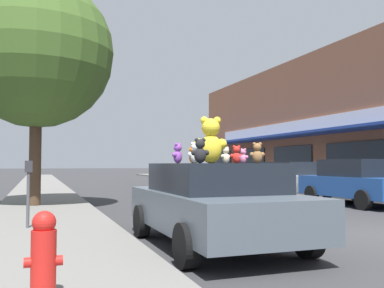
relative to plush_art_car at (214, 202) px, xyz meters
name	(u,v)px	position (x,y,z in m)	size (l,w,h in m)	color
sidewalk_near	(53,255)	(-2.55, -0.17, -0.65)	(2.61, 90.00, 0.15)	slate
plush_art_car	(214,202)	(0.00, 0.00, 0.00)	(2.07, 4.10, 1.37)	#4C5660
teddy_bear_giant	(211,141)	(-0.02, 0.10, 1.02)	(0.60, 0.39, 0.79)	yellow
teddy_bear_purple	(178,154)	(-0.50, 0.45, 0.81)	(0.25, 0.23, 0.35)	purple
teddy_bear_red	(236,155)	(0.71, 0.62, 0.80)	(0.25, 0.17, 0.34)	red
teddy_bear_orange	(193,155)	(-0.28, 0.29, 0.79)	(0.20, 0.23, 0.31)	orange
teddy_bear_pink	(243,156)	(0.26, -0.55, 0.76)	(0.13, 0.18, 0.23)	pink
teddy_bear_cream	(226,155)	(0.47, 0.57, 0.79)	(0.23, 0.17, 0.31)	beige
teddy_bear_white	(196,153)	(-0.48, -0.40, 0.80)	(0.25, 0.17, 0.33)	white
teddy_bear_green	(213,155)	(0.25, 0.66, 0.80)	(0.23, 0.22, 0.33)	green
teddy_bear_brown	(257,153)	(0.44, -0.67, 0.80)	(0.25, 0.18, 0.33)	olive
teddy_bear_black	(200,151)	(-0.61, -0.92, 0.81)	(0.27, 0.19, 0.36)	black
parked_car_far_center	(359,181)	(7.26, 4.87, 0.05)	(2.16, 4.07, 1.52)	#1E4793
parked_car_far_right	(288,178)	(7.26, 9.17, 0.04)	(1.99, 4.69, 1.45)	silver
street_tree	(37,52)	(-2.84, 6.83, 3.95)	(4.51, 4.51, 6.79)	#473323
fire_hydrant	(44,255)	(-2.71, -2.50, -0.18)	(0.33, 0.22, 0.79)	red
parking_meter	(28,185)	(-2.93, 2.16, 0.23)	(0.14, 0.10, 1.27)	#4C4C51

